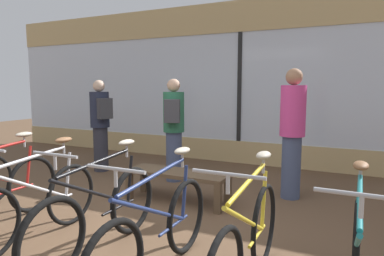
{
  "coord_description": "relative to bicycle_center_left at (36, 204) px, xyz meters",
  "views": [
    {
      "loc": [
        2.14,
        -2.75,
        1.55
      ],
      "look_at": [
        0.0,
        1.64,
        0.95
      ],
      "focal_mm": 32.0,
      "sensor_mm": 36.0,
      "label": 1
    }
  ],
  "objects": [
    {
      "name": "customer_mid_floor",
      "position": [
        -1.34,
        2.53,
        0.51
      ],
      "size": [
        0.56,
        0.48,
        1.66
      ],
      "color": "#2D2D38",
      "rests_on": "ground_plane"
    },
    {
      "name": "shop_back_wall",
      "position": [
        0.71,
        4.29,
        1.25
      ],
      "size": [
        12.0,
        0.08,
        3.2
      ],
      "color": "tan",
      "rests_on": "ground_plane"
    },
    {
      "name": "display_bench",
      "position": [
        0.71,
        1.67,
        -0.04
      ],
      "size": [
        1.4,
        0.44,
        0.41
      ],
      "color": "brown",
      "rests_on": "ground_plane"
    },
    {
      "name": "ground_plane",
      "position": [
        0.71,
        0.47,
        -0.38
      ],
      "size": [
        24.0,
        24.0,
        0.0
      ],
      "primitive_type": "plane",
      "color": "brown"
    },
    {
      "name": "bicycle_center_left",
      "position": [
        0.0,
        0.0,
        0.0
      ],
      "size": [
        0.46,
        1.67,
        1.02
      ],
      "color": "black",
      "rests_on": "ground_plane"
    },
    {
      "name": "bicycle_right",
      "position": [
        2.17,
        0.05,
        0.02
      ],
      "size": [
        0.46,
        1.71,
        1.04
      ],
      "color": "black",
      "rests_on": "ground_plane"
    },
    {
      "name": "customer_near_rack",
      "position": [
        0.18,
        2.53,
        0.51
      ],
      "size": [
        0.45,
        0.56,
        1.67
      ],
      "color": "#424C6B",
      "rests_on": "ground_plane"
    },
    {
      "name": "bicycle_center_right",
      "position": [
        1.46,
        -0.06,
        0.0
      ],
      "size": [
        0.46,
        1.77,
        1.03
      ],
      "color": "black",
      "rests_on": "ground_plane"
    },
    {
      "name": "customer_by_window",
      "position": [
        2.05,
        2.49,
        0.56
      ],
      "size": [
        0.41,
        0.41,
        1.79
      ],
      "color": "#424C6B",
      "rests_on": "ground_plane"
    },
    {
      "name": "bicycle_center",
      "position": [
        0.75,
        0.08,
        0.0
      ],
      "size": [
        0.46,
        1.75,
        1.03
      ],
      "color": "black",
      "rests_on": "ground_plane"
    }
  ]
}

